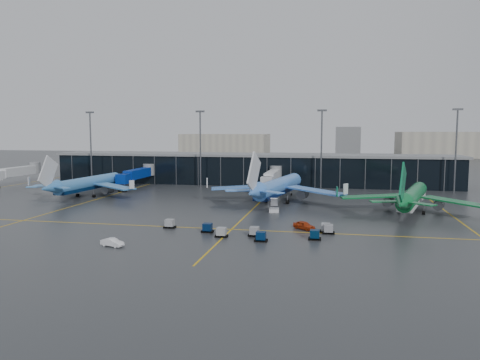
% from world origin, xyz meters
% --- Properties ---
extents(ground, '(600.00, 600.00, 0.00)m').
position_xyz_m(ground, '(0.00, 0.00, 0.00)').
color(ground, '#282B2D').
rests_on(ground, ground).
extents(terminal_pier, '(142.00, 17.00, 10.70)m').
position_xyz_m(terminal_pier, '(0.00, 62.00, 5.42)').
color(terminal_pier, black).
rests_on(terminal_pier, ground).
extents(jet_bridges, '(94.00, 27.50, 7.20)m').
position_xyz_m(jet_bridges, '(-35.00, 42.99, 4.55)').
color(jet_bridges, '#595B60').
rests_on(jet_bridges, ground).
extents(flood_masts, '(203.00, 0.50, 25.50)m').
position_xyz_m(flood_masts, '(5.00, 50.00, 13.81)').
color(flood_masts, '#595B60').
rests_on(flood_masts, ground).
extents(distant_hangars, '(260.00, 71.00, 22.00)m').
position_xyz_m(distant_hangars, '(49.94, 270.08, 8.79)').
color(distant_hangars, '#B2AD99').
rests_on(distant_hangars, ground).
extents(taxi_lines, '(220.00, 120.00, 0.02)m').
position_xyz_m(taxi_lines, '(10.00, 10.61, 0.01)').
color(taxi_lines, gold).
rests_on(taxi_lines, ground).
extents(airliner_arkefly, '(36.99, 41.39, 11.99)m').
position_xyz_m(airliner_arkefly, '(-40.01, 21.39, 5.99)').
color(airliner_arkefly, '#3979BC').
rests_on(airliner_arkefly, ground).
extents(airliner_klm_near, '(45.20, 49.51, 13.39)m').
position_xyz_m(airliner_klm_near, '(14.84, 21.21, 6.69)').
color(airliner_klm_near, '#4380DB').
rests_on(airliner_klm_near, ground).
extents(airliner_aer_lingus, '(43.46, 46.80, 12.02)m').
position_xyz_m(airliner_aer_lingus, '(46.99, 11.62, 6.01)').
color(airliner_aer_lingus, '#0C6A31').
rests_on(airliner_aer_lingus, ground).
extents(baggage_carts, '(32.58, 10.97, 1.70)m').
position_xyz_m(baggage_carts, '(16.00, -18.67, 0.76)').
color(baggage_carts, black).
rests_on(baggage_carts, ground).
extents(mobile_airstair, '(2.49, 3.39, 3.45)m').
position_xyz_m(mobile_airstair, '(15.52, 6.07, 0.77)').
color(mobile_airstair, silver).
rests_on(mobile_airstair, ground).
extents(service_van_red, '(4.76, 4.37, 1.58)m').
position_xyz_m(service_van_red, '(23.64, -12.29, 0.79)').
color(service_van_red, '#AD2F0D').
rests_on(service_van_red, ground).
extents(service_van_white, '(4.31, 2.49, 1.34)m').
position_xyz_m(service_van_white, '(-6.29, -31.78, 0.67)').
color(service_van_white, white).
rests_on(service_van_white, ground).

